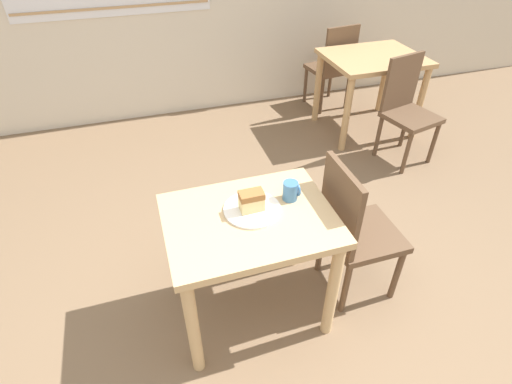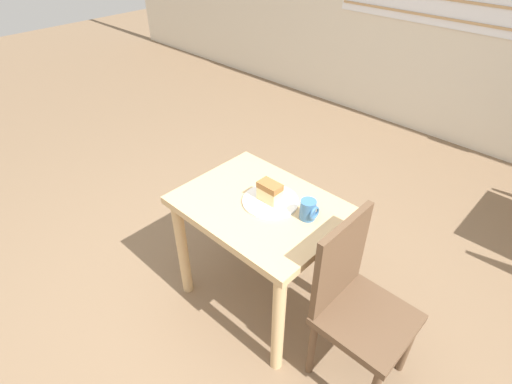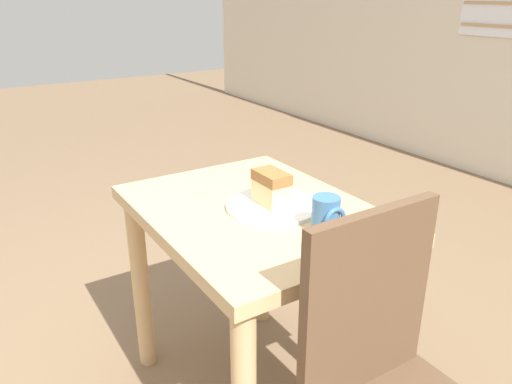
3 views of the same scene
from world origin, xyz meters
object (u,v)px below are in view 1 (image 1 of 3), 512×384
at_px(dining_table_far, 372,69).
at_px(chair_far_corner, 407,108).
at_px(cake_slice, 252,201).
at_px(dining_table_near, 250,238).
at_px(chair_near_window, 354,229).
at_px(coffee_mug, 291,191).
at_px(chair_far_opposite, 333,65).
at_px(plate, 252,209).

xyz_separation_m(dining_table_far, chair_far_corner, (0.04, -0.54, -0.13)).
bearing_deg(cake_slice, dining_table_near, -118.41).
bearing_deg(chair_near_window, coffee_mug, 77.47).
distance_m(chair_far_opposite, plate, 2.71).
height_order(dining_table_near, chair_far_opposite, chair_far_opposite).
relative_size(dining_table_far, cake_slice, 7.31).
distance_m(dining_table_far, cake_slice, 2.36).
distance_m(cake_slice, coffee_mug, 0.22).
distance_m(dining_table_far, coffee_mug, 2.20).
xyz_separation_m(dining_table_far, plate, (-1.66, -1.67, 0.11)).
distance_m(chair_far_opposite, cake_slice, 2.72).
bearing_deg(plate, dining_table_near, -121.00).
xyz_separation_m(chair_far_opposite, plate, (-1.54, -2.21, 0.24)).
bearing_deg(dining_table_far, cake_slice, -134.71).
relative_size(chair_far_opposite, coffee_mug, 8.87).
xyz_separation_m(plate, coffee_mug, (0.21, 0.03, 0.04)).
height_order(chair_far_opposite, plate, chair_far_opposite).
height_order(chair_near_window, plate, chair_near_window).
height_order(dining_table_near, coffee_mug, coffee_mug).
xyz_separation_m(dining_table_far, chair_near_window, (-1.09, -1.72, -0.13)).
relative_size(chair_near_window, plate, 3.15).
bearing_deg(chair_far_opposite, dining_table_far, 93.81).
distance_m(dining_table_near, chair_near_window, 0.60).
bearing_deg(dining_table_far, coffee_mug, -131.32).
bearing_deg(chair_far_opposite, coffee_mug, 50.60).
bearing_deg(dining_table_near, dining_table_far, 45.61).
bearing_deg(coffee_mug, cake_slice, -171.60).
height_order(dining_table_near, chair_near_window, chair_near_window).
distance_m(dining_table_near, chair_far_opposite, 2.75).
bearing_deg(chair_far_corner, dining_table_far, 81.51).
height_order(chair_far_corner, coffee_mug, chair_far_corner).
relative_size(dining_table_near, chair_far_opposite, 0.92).
bearing_deg(dining_table_near, plate, 59.00).
bearing_deg(coffee_mug, dining_table_near, -162.85).
height_order(dining_table_far, chair_far_corner, chair_far_corner).
relative_size(dining_table_far, chair_near_window, 0.97).
relative_size(dining_table_near, dining_table_far, 0.95).
bearing_deg(chair_near_window, cake_slice, 85.27).
bearing_deg(chair_far_opposite, chair_near_window, 58.56).
bearing_deg(coffee_mug, plate, -172.11).
height_order(chair_near_window, coffee_mug, chair_near_window).
height_order(dining_table_far, coffee_mug, coffee_mug).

